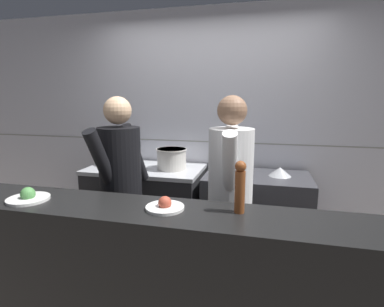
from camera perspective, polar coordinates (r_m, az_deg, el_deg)
The scene contains 12 objects.
wall_back_tiled at distance 3.41m, azimuth 3.53°, elevation 4.82°, with size 8.00×0.06×2.60m.
oven_range at distance 3.41m, azimuth -8.60°, elevation -9.98°, with size 1.22×0.71×0.90m.
prep_counter at distance 3.18m, azimuth 12.04°, elevation -11.89°, with size 1.03×0.65×0.89m.
pass_counter at distance 2.07m, azimuth -8.92°, elevation -23.31°, with size 2.89×0.45×1.00m.
stock_pot at distance 3.46m, azimuth -14.04°, elevation -0.38°, with size 0.33×0.33×0.19m.
sauce_pot at distance 3.13m, azimuth -3.90°, elevation -0.95°, with size 0.32×0.32×0.22m.
mixing_bowl_steel at distance 3.05m, azimuth 16.41°, elevation -3.33°, with size 0.22×0.22×0.09m.
plated_dish_main at distance 2.20m, azimuth -28.75°, elevation -7.29°, with size 0.26×0.26×0.09m.
plated_dish_appetiser at distance 1.80m, azimuth -5.18°, elevation -9.91°, with size 0.23×0.23×0.08m.
pepper_mill at distance 1.72m, azimuth 9.12°, elevation -6.12°, with size 0.06×0.06×0.30m.
chef_head_cook at distance 2.53m, azimuth -13.36°, elevation -6.29°, with size 0.40×0.72×1.66m.
chef_sous at distance 2.34m, azimuth 7.26°, elevation -7.45°, with size 0.36×0.73×1.66m.
Camera 1 is at (0.61, -1.87, 1.65)m, focal length 28.00 mm.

